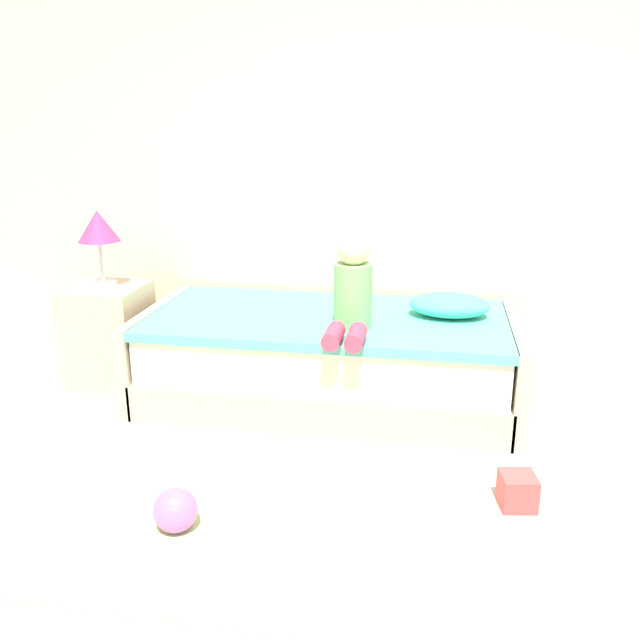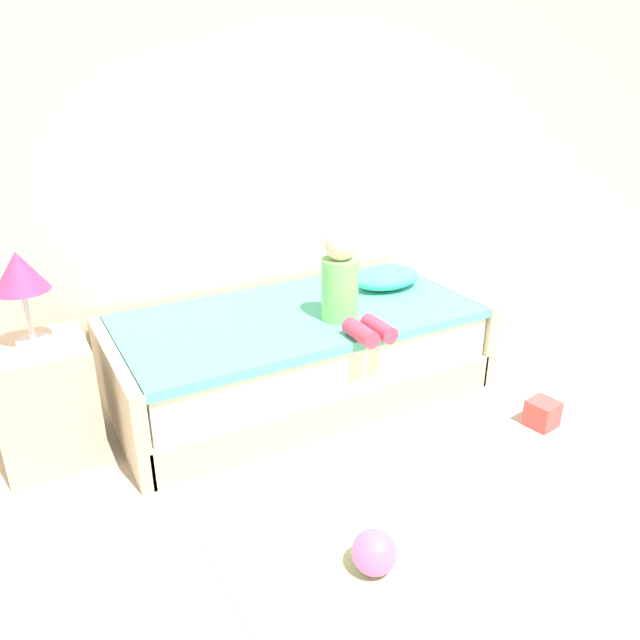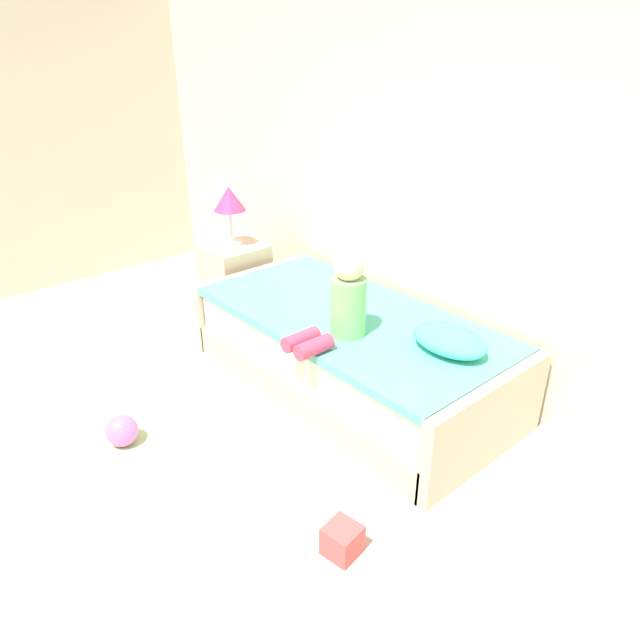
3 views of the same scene
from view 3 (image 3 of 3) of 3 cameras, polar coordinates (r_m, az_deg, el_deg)
The scene contains 10 objects.
ground_plane at distance 2.63m, azimuth -23.40°, elevation -27.14°, with size 9.20×9.20×0.00m, color #B2A899.
wall_rear at distance 3.32m, azimuth 18.78°, elevation 14.92°, with size 7.20×0.10×2.90m, color beige.
bed at distance 3.63m, azimuth 2.99°, elevation -3.15°, with size 2.11×1.00×0.50m.
nightstand at distance 4.59m, azimuth -8.47°, elevation 3.87°, with size 0.44×0.44×0.60m, color beige.
table_lamp at distance 4.39m, azimuth -9.02°, elevation 11.58°, with size 0.24×0.24×0.45m.
child_figure at distance 3.18m, azimuth 2.21°, elevation 1.64°, with size 0.20×0.51×0.50m.
pillow at distance 3.17m, azimuth 12.79°, elevation -1.95°, with size 0.44×0.30×0.13m, color #4CCCBC.
toy_ball at distance 3.39m, azimuth -19.13°, elevation -10.40°, with size 0.18×0.18×0.18m, color #CC66D8.
area_rug at distance 3.25m, azimuth -15.93°, elevation -13.45°, with size 1.60×1.10×0.01m, color #B2D189.
toy_block at distance 2.66m, azimuth 2.23°, elevation -21.09°, with size 0.14×0.14×0.14m, color #E54C4C.
Camera 3 is at (1.66, -0.21, 2.03)m, focal length 32.10 mm.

